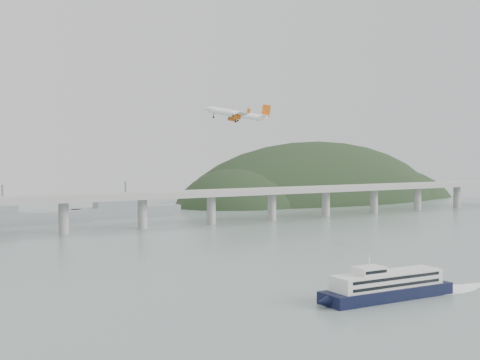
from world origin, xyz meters
TOP-DOWN VIEW (x-y plane):
  - ground at (0.00, 0.00)m, footprint 900.00×900.00m
  - bridge at (-1.15, 200.00)m, footprint 800.00×22.00m
  - headland at (285.18, 331.75)m, footprint 365.00×155.00m
  - ferry at (6.33, -23.47)m, footprint 79.14×15.83m
  - airliner at (31.52, 106.44)m, footprint 34.17×31.88m

SIDE VIEW (x-z plane):
  - headland at x=285.18m, z-range -97.34..58.66m
  - ground at x=0.00m, z-range 0.00..0.00m
  - ferry at x=6.33m, z-range -3.41..11.51m
  - bridge at x=-1.15m, z-range 5.70..29.60m
  - airliner at x=31.52m, z-range 62.41..72.08m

